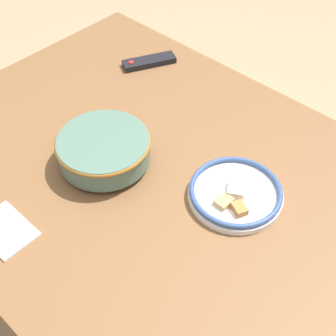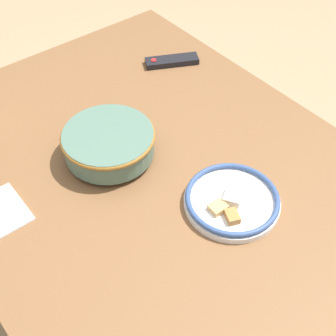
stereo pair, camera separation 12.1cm
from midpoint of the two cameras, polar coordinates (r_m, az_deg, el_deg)
ground_plane at (r=1.88m, az=-2.95°, el=-16.27°), size 8.00×8.00×0.00m
dining_table at (r=1.32m, az=-4.06°, el=-2.80°), size 1.42×1.04×0.75m
noodle_bowl at (r=1.27m, az=-10.55°, el=2.14°), size 0.25×0.25×0.09m
food_plate at (r=1.19m, az=5.35°, el=-3.23°), size 0.24×0.24×0.04m
tv_remote at (r=1.64m, az=-4.48°, el=12.72°), size 0.13×0.18×0.02m
folded_napkin at (r=1.22m, az=-21.97°, el=-7.17°), size 0.15×0.10×0.01m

